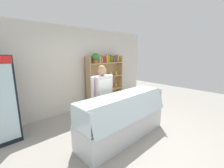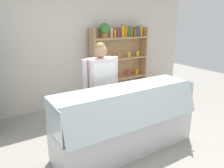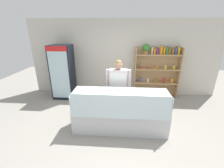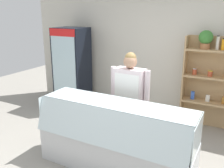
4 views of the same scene
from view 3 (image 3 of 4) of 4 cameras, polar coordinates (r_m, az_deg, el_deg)
name	(u,v)px [view 3 (image 3 of 4)]	position (r m, az deg, el deg)	size (l,w,h in m)	color
ground_plane	(122,129)	(3.95, 3.77, -16.57)	(12.00, 12.00, 0.00)	gray
back_wall	(123,58)	(5.54, 4.34, 9.77)	(6.80, 0.10, 2.70)	beige
drinks_fridge	(63,72)	(5.52, -18.25, 4.29)	(0.72, 0.61, 1.87)	black
shelving_unit	(156,67)	(5.49, 16.40, 6.06)	(1.54, 0.29, 1.89)	tan
deli_display_case	(120,118)	(3.78, 2.94, -12.70)	(2.24, 0.72, 1.01)	silver
shop_clerk	(118,84)	(4.05, 2.38, -0.03)	(0.67, 0.25, 1.62)	#2D2D38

